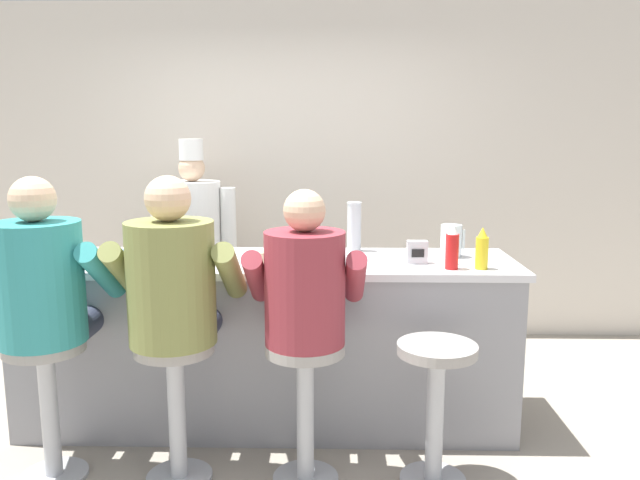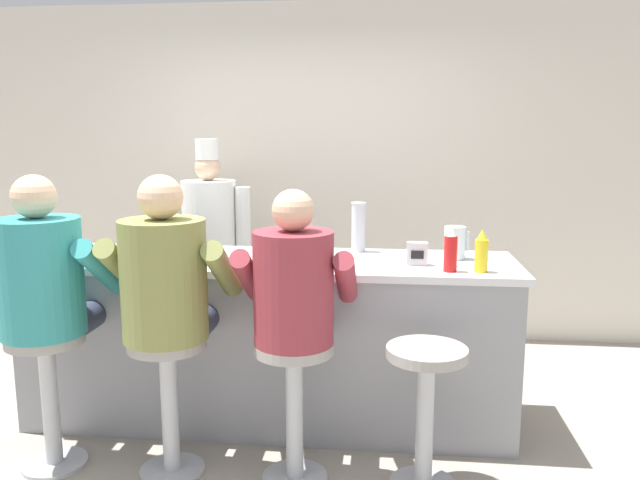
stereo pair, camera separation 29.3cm
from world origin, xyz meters
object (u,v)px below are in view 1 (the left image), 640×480
object	(u,v)px
hot_sauce_bottle_orange	(451,253)
coffee_mug_tan	(264,259)
diner_seated_teal	(43,293)
mustard_bottle_yellow	(482,250)
cereal_bowl	(138,254)
diner_seated_maroon	(305,300)
water_pitcher_clear	(451,241)
breakfast_plate	(194,260)
diner_seated_olive	(174,293)
coffee_mug_white	(303,248)
napkin_dispenser_chrome	(417,252)
ketchup_bottle_red	(452,248)
cup_stack_steel	(354,227)
cook_in_whites_near	(194,238)
empty_stool_round	(436,391)

from	to	relation	value
hot_sauce_bottle_orange	coffee_mug_tan	distance (m)	1.02
diner_seated_teal	mustard_bottle_yellow	bearing A→B (deg)	10.52
cereal_bowl	diner_seated_maroon	world-z (taller)	diner_seated_maroon
water_pitcher_clear	breakfast_plate	xyz separation A→B (m)	(-1.46, -0.19, -0.08)
cereal_bowl	diner_seated_olive	distance (m)	0.73
diner_seated_maroon	coffee_mug_white	bearing A→B (deg)	93.46
hot_sauce_bottle_orange	napkin_dispenser_chrome	size ratio (longest dim) A/B	1.07
water_pitcher_clear	diner_seated_teal	distance (m)	2.19
coffee_mug_white	water_pitcher_clear	bearing A→B (deg)	0.92
cereal_bowl	diner_seated_olive	xyz separation A→B (m)	(0.37, -0.63, -0.06)
ketchup_bottle_red	coffee_mug_white	size ratio (longest dim) A/B	1.86
cereal_bowl	cup_stack_steel	size ratio (longest dim) A/B	0.56
cook_in_whites_near	cereal_bowl	bearing A→B (deg)	-93.66
coffee_mug_tan	empty_stool_round	xyz separation A→B (m)	(0.87, -0.48, -0.54)
ketchup_bottle_red	cup_stack_steel	xyz separation A→B (m)	(-0.50, 0.50, 0.04)
ketchup_bottle_red	napkin_dispenser_chrome	bearing A→B (deg)	139.18
breakfast_plate	napkin_dispenser_chrome	world-z (taller)	napkin_dispenser_chrome
water_pitcher_clear	napkin_dispenser_chrome	world-z (taller)	water_pitcher_clear
mustard_bottle_yellow	hot_sauce_bottle_orange	xyz separation A→B (m)	(-0.14, 0.11, -0.04)
diner_seated_maroon	mustard_bottle_yellow	bearing A→B (deg)	23.83
cereal_bowl	diner_seated_olive	world-z (taller)	diner_seated_olive
hot_sauce_bottle_orange	water_pitcher_clear	distance (m)	0.22
breakfast_plate	cup_stack_steel	xyz separation A→B (m)	(0.90, 0.36, 0.14)
mustard_bottle_yellow	diner_seated_maroon	bearing A→B (deg)	-156.17
diner_seated_maroon	cook_in_whites_near	xyz separation A→B (m)	(-0.92, 1.76, -0.01)
coffee_mug_tan	cup_stack_steel	size ratio (longest dim) A/B	0.43
ketchup_bottle_red	diner_seated_olive	bearing A→B (deg)	-164.00
cook_in_whites_near	hot_sauce_bottle_orange	bearing A→B (deg)	-36.17
empty_stool_round	cook_in_whites_near	distance (m)	2.40
ketchup_bottle_red	breakfast_plate	size ratio (longest dim) A/B	0.88
breakfast_plate	diner_seated_teal	xyz separation A→B (m)	(-0.60, -0.53, -0.05)
cup_stack_steel	napkin_dispenser_chrome	world-z (taller)	cup_stack_steel
mustard_bottle_yellow	cereal_bowl	xyz separation A→B (m)	(-1.91, 0.23, -0.08)
ketchup_bottle_red	breakfast_plate	xyz separation A→B (m)	(-1.41, 0.14, -0.10)
coffee_mug_tan	empty_stool_round	world-z (taller)	coffee_mug_tan
breakfast_plate	coffee_mug_white	bearing A→B (deg)	16.69
ketchup_bottle_red	empty_stool_round	xyz separation A→B (m)	(-0.14, -0.43, -0.61)
ketchup_bottle_red	cup_stack_steel	distance (m)	0.71
hot_sauce_bottle_orange	ketchup_bottle_red	bearing A→B (deg)	-98.27
hot_sauce_bottle_orange	coffee_mug_white	world-z (taller)	hot_sauce_bottle_orange
ketchup_bottle_red	diner_seated_maroon	world-z (taller)	diner_seated_maroon
breakfast_plate	napkin_dispenser_chrome	bearing A→B (deg)	0.27
cup_stack_steel	cook_in_whites_near	distance (m)	1.47
breakfast_plate	coffee_mug_white	world-z (taller)	coffee_mug_white
empty_stool_round	cook_in_whites_near	size ratio (longest dim) A/B	0.43
cereal_bowl	diner_seated_maroon	size ratio (longest dim) A/B	0.12
coffee_mug_white	cup_stack_steel	size ratio (longest dim) A/B	0.44
diner_seated_teal	diner_seated_maroon	world-z (taller)	diner_seated_teal
water_pitcher_clear	coffee_mug_white	bearing A→B (deg)	-179.08
cup_stack_steel	diner_seated_olive	size ratio (longest dim) A/B	0.20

